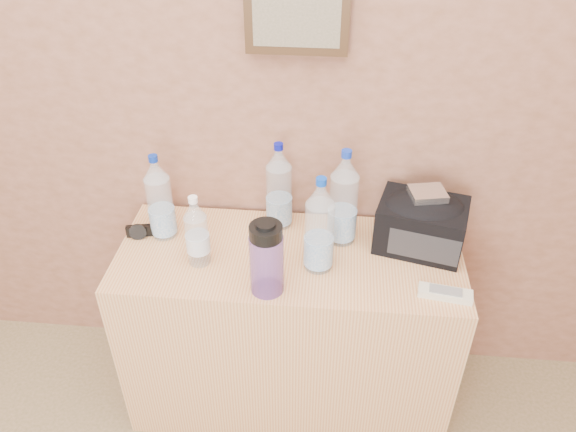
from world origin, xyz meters
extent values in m
plane|color=#9F6B5A|center=(0.00, 2.00, 1.35)|extent=(4.00, 0.00, 4.00)
cube|color=tan|center=(0.23, 1.75, 0.35)|extent=(1.11, 0.46, 0.70)
cylinder|color=white|center=(-0.20, 1.82, 0.83)|extent=(0.08, 0.08, 0.26)
cylinder|color=#0B2A96|center=(-0.20, 1.82, 0.99)|extent=(0.03, 0.03, 0.02)
cylinder|color=silver|center=(0.18, 1.91, 0.83)|extent=(0.08, 0.08, 0.27)
cylinder|color=#080F92|center=(0.18, 1.91, 1.00)|extent=(0.03, 0.03, 0.02)
cylinder|color=silver|center=(0.39, 1.85, 0.84)|extent=(0.09, 0.09, 0.29)
cylinder|color=#1131AF|center=(0.39, 1.85, 1.02)|extent=(0.03, 0.03, 0.02)
cylinder|color=silver|center=(0.32, 1.70, 0.84)|extent=(0.09, 0.09, 0.28)
cylinder|color=#0B3FBB|center=(0.32, 1.70, 1.01)|extent=(0.03, 0.03, 0.02)
cylinder|color=silver|center=(-0.05, 1.69, 0.80)|extent=(0.07, 0.07, 0.21)
cylinder|color=white|center=(-0.05, 1.69, 0.93)|extent=(0.03, 0.03, 0.02)
cylinder|color=#6A42A3|center=(0.18, 1.58, 0.79)|extent=(0.10, 0.10, 0.19)
cylinder|color=black|center=(0.18, 1.58, 0.91)|extent=(0.09, 0.09, 0.05)
cube|color=beige|center=(0.70, 1.60, 0.71)|extent=(0.16, 0.07, 0.02)
cube|color=silver|center=(0.65, 1.85, 0.89)|extent=(0.12, 0.11, 0.02)
camera|label=1|loc=(0.36, 0.36, 1.85)|focal=35.00mm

